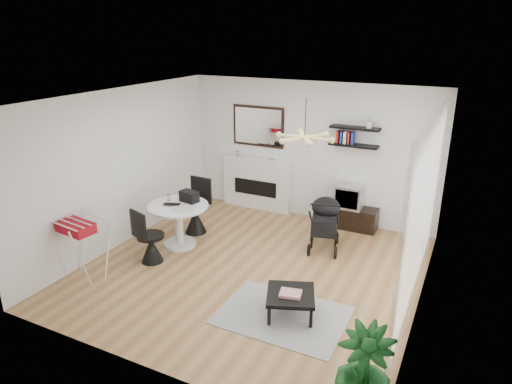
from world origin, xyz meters
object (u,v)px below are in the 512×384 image
at_px(tv_console, 347,217).
at_px(potted_plant, 363,372).
at_px(dining_table, 179,219).
at_px(stroller, 324,225).
at_px(crt_tv, 349,196).
at_px(fireplace, 257,177).
at_px(drying_rack, 82,248).
at_px(coffee_table, 291,295).

height_order(tv_console, potted_plant, potted_plant).
height_order(dining_table, stroller, stroller).
height_order(crt_tv, stroller, stroller).
distance_m(tv_console, dining_table, 3.21).
xyz_separation_m(fireplace, tv_console, (2.00, -0.13, -0.48)).
height_order(tv_console, stroller, stroller).
distance_m(crt_tv, dining_table, 3.20).
distance_m(stroller, potted_plant, 3.63).
relative_size(fireplace, potted_plant, 2.21).
distance_m(fireplace, crt_tv, 2.01).
height_order(drying_rack, stroller, stroller).
bearing_deg(coffee_table, stroller, 96.32).
bearing_deg(crt_tv, dining_table, -139.53).
bearing_deg(stroller, tv_console, 68.79).
relative_size(fireplace, crt_tv, 4.30).
height_order(fireplace, coffee_table, fireplace).
bearing_deg(tv_console, drying_rack, -130.25).
bearing_deg(potted_plant, coffee_table, 135.74).
height_order(stroller, potted_plant, stroller).
height_order(crt_tv, drying_rack, drying_rack).
bearing_deg(tv_console, stroller, -96.93).
height_order(drying_rack, coffee_table, drying_rack).
distance_m(drying_rack, stroller, 3.93).
bearing_deg(coffee_table, potted_plant, -44.26).
xyz_separation_m(drying_rack, stroller, (2.95, 2.59, -0.08)).
bearing_deg(dining_table, drying_rack, -112.82).
xyz_separation_m(fireplace, potted_plant, (3.35, -4.49, -0.20)).
relative_size(dining_table, drying_rack, 1.08).
bearing_deg(stroller, coffee_table, -97.96).
bearing_deg(fireplace, coffee_table, -57.27).
height_order(dining_table, potted_plant, potted_plant).
relative_size(dining_table, stroller, 1.05).
relative_size(crt_tv, dining_table, 0.48).
height_order(coffee_table, potted_plant, potted_plant).
height_order(dining_table, drying_rack, drying_rack).
bearing_deg(coffee_table, fireplace, 122.73).
xyz_separation_m(drying_rack, potted_plant, (4.43, -0.72, -0.02)).
distance_m(tv_console, potted_plant, 4.57).
relative_size(stroller, potted_plant, 1.02).
relative_size(drying_rack, coffee_table, 1.20).
distance_m(fireplace, potted_plant, 5.60).
distance_m(tv_console, stroller, 1.07).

